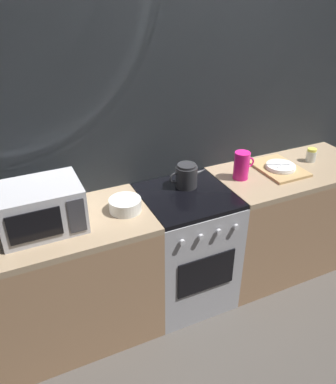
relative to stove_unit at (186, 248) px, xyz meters
name	(u,v)px	position (x,y,z in m)	size (l,w,h in m)	color
ground_plane	(184,293)	(0.00, 0.00, -0.45)	(8.00, 8.00, 0.00)	#47423D
back_wall	(167,136)	(0.00, 0.32, 0.75)	(3.60, 0.05, 2.40)	gray
counter_left	(60,285)	(-0.90, 0.00, 0.00)	(1.20, 0.60, 0.90)	#997251
stove_unit	(186,248)	(0.00, 0.00, 0.00)	(0.60, 0.63, 0.90)	#9E9EA3
counter_right	(284,218)	(0.90, 0.00, 0.00)	(1.20, 0.60, 0.90)	#997251
microwave	(41,208)	(-0.93, 0.01, 0.59)	(0.46, 0.35, 0.27)	#B2B2B7
kettle	(187,176)	(0.05, 0.10, 0.53)	(0.28, 0.15, 0.17)	#262628
mixing_bowl	(125,205)	(-0.44, -0.02, 0.49)	(0.20, 0.20, 0.08)	silver
pitcher	(242,165)	(0.45, 0.05, 0.55)	(0.16, 0.11, 0.20)	#E5197A
dish_pile	(279,168)	(0.79, 0.03, 0.47)	(0.30, 0.40, 0.06)	tan
spice_jar	(311,155)	(1.11, 0.05, 0.50)	(0.08, 0.08, 0.10)	silver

